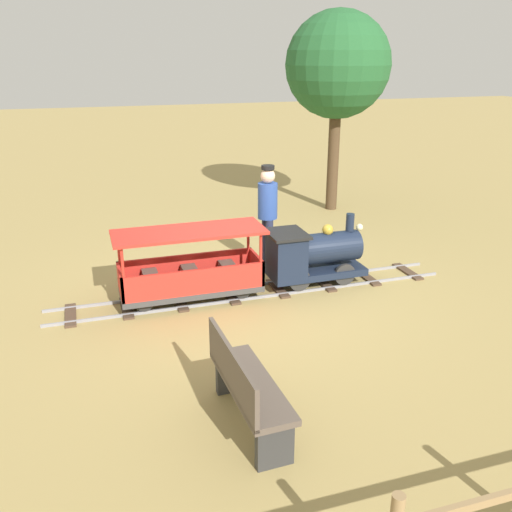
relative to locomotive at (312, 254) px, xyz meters
name	(u,v)px	position (x,y,z in m)	size (l,w,h in m)	color
ground_plane	(246,294)	(0.00, -1.00, -0.49)	(60.00, 60.00, 0.00)	#A38C51
track	(254,291)	(0.00, -0.87, -0.47)	(0.67, 5.70, 0.04)	gray
locomotive	(312,254)	(0.00, 0.00, 0.00)	(0.63, 1.45, 0.99)	#192338
passenger_car	(191,272)	(0.00, -1.77, -0.06)	(0.73, 2.00, 0.97)	#3F3F3F
conductor_person	(268,208)	(-0.91, -0.37, 0.47)	(0.30, 0.30, 1.62)	#282D47
park_bench	(246,387)	(2.82, -1.84, -0.07)	(1.32, 0.45, 0.82)	brown
oak_tree_near	(338,66)	(-3.77, 2.07, 2.46)	(2.11, 2.11, 4.03)	#4C3823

